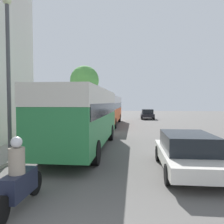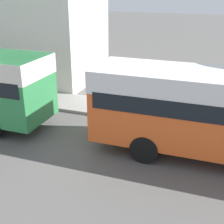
# 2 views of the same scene
# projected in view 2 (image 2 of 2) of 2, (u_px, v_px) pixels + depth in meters

# --- Properties ---
(pedestrian_near_curb) EXTENTS (0.35, 0.35, 1.73)m
(pedestrian_near_curb) POSITION_uv_depth(u_px,v_px,m) (154.00, 95.00, 14.36)
(pedestrian_near_curb) COLOR #232838
(pedestrian_near_curb) RESTS_ON sidewalk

